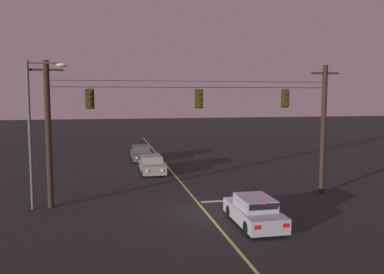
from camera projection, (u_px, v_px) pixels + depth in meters
ground_plane at (205, 211)px, 21.56m from camera, size 180.00×180.00×0.00m
lane_centre_stripe at (178, 179)px, 29.83m from camera, size 0.14×60.00×0.01m
stop_bar_paint at (229, 201)px, 23.79m from camera, size 3.40×0.36×0.01m
signal_span_assembly at (195, 130)px, 23.57m from camera, size 18.15×0.32×8.04m
traffic_light_leftmost at (90, 99)px, 22.16m from camera, size 0.48×0.41×1.22m
traffic_light_left_inner at (199, 99)px, 23.41m from camera, size 0.48×0.41×1.22m
traffic_light_centre at (286, 99)px, 24.50m from camera, size 0.48×0.41×1.22m
car_waiting_near_lane at (254, 212)px, 19.26m from camera, size 1.80×4.33×1.39m
car_oncoming_lead at (152, 165)px, 32.35m from camera, size 1.80×4.42×1.39m
car_oncoming_trailing at (141, 154)px, 38.65m from camera, size 1.80×4.42×1.39m
street_lamp_corner at (35, 121)px, 21.60m from camera, size 2.11×0.30×8.00m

